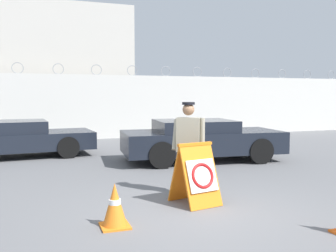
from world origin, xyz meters
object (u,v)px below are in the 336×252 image
at_px(traffic_cone_near, 115,205).
at_px(parked_car_front_coupe, 15,138).
at_px(parked_car_rear_sedan, 201,139).
at_px(barricade_sign, 197,174).
at_px(security_guard, 188,143).

relative_size(traffic_cone_near, parked_car_front_coupe, 0.14).
xyz_separation_m(traffic_cone_near, parked_car_front_coupe, (-1.72, 7.14, 0.27)).
xyz_separation_m(traffic_cone_near, parked_car_rear_sedan, (3.46, 4.69, 0.31)).
bearing_deg(parked_car_rear_sedan, traffic_cone_near, -121.27).
bearing_deg(barricade_sign, security_guard, 70.13).
relative_size(barricade_sign, security_guard, 0.61).
height_order(barricade_sign, security_guard, security_guard).
distance_m(security_guard, parked_car_rear_sedan, 3.87).
relative_size(security_guard, parked_car_rear_sedan, 0.38).
distance_m(barricade_sign, security_guard, 0.77).
bearing_deg(parked_car_rear_sedan, security_guard, -112.51).
relative_size(traffic_cone_near, parked_car_rear_sedan, 0.14).
height_order(security_guard, parked_car_front_coupe, security_guard).
bearing_deg(security_guard, parked_car_front_coupe, -28.97).
bearing_deg(security_guard, traffic_cone_near, 68.36).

